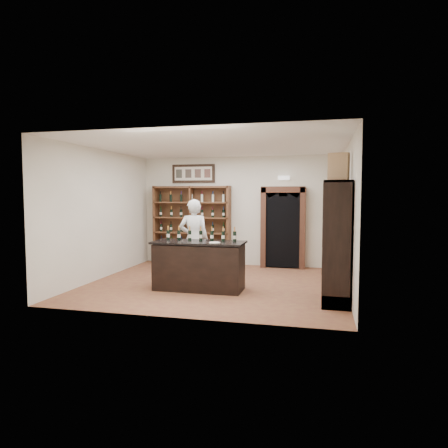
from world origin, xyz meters
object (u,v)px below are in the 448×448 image
Objects in this scene: counter_bottle_0 at (168,235)px; wine_shelf at (192,225)px; tasting_counter at (199,266)px; shopkeeper at (194,239)px; side_cabinet at (338,261)px; wine_crate at (339,167)px.

wine_shelf is at bearing 97.73° from counter_bottle_0.
shopkeeper reaches higher than tasting_counter.
shopkeeper is at bearing 113.33° from tasting_counter.
counter_bottle_0 is (0.38, -2.80, 0.01)m from wine_shelf.
counter_bottle_0 is at bearing 172.85° from side_cabinet.
side_cabinet is (3.82, -3.23, -0.35)m from wine_shelf.
counter_bottle_0 is 3.49m from side_cabinet.
shopkeeper is at bearing -70.92° from wine_shelf.
counter_bottle_0 is 3.70m from wine_crate.
wine_crate is (-0.01, 0.15, 1.70)m from side_cabinet.
side_cabinet is (2.72, -0.30, 0.26)m from tasting_counter.
wine_crate reaches higher than counter_bottle_0.
counter_bottle_0 reaches higher than tasting_counter.
tasting_counter is at bearing -69.44° from wine_shelf.
side_cabinet reaches higher than shopkeeper.
tasting_counter is at bearing 173.72° from side_cabinet.
side_cabinet is at bearing -6.28° from tasting_counter.
wine_crate reaches higher than shopkeeper.
wine_shelf is at bearing 159.67° from wine_crate.
tasting_counter is at bearing -164.60° from wine_crate.
counter_bottle_0 is at bearing 169.61° from tasting_counter.
shopkeeper is at bearing 178.51° from wine_crate.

